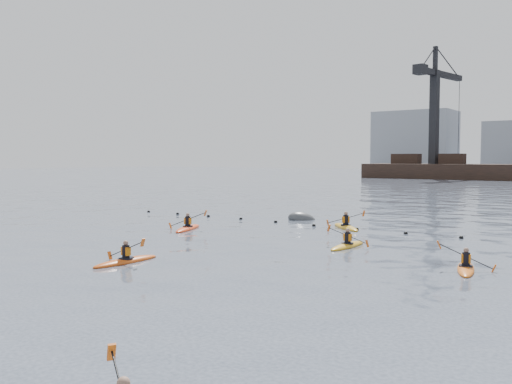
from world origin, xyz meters
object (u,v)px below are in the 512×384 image
kayaker_2 (188,228)px  mooring_buoy (302,220)px  kayaker_3 (348,245)px  kayaker_0 (126,260)px  kayaker_4 (466,268)px  kayaker_5 (346,226)px

kayaker_2 → mooring_buoy: (2.90, 8.50, -0.11)m
kayaker_2 → mooring_buoy: 8.99m
kayaker_2 → mooring_buoy: size_ratio=1.74×
kayaker_3 → kayaker_0: bearing=-121.7°
kayaker_0 → kayaker_4: size_ratio=1.04×
kayaker_3 → kayaker_2: bearing=179.1°
kayaker_2 → kayaker_4: size_ratio=1.13×
kayaker_0 → kayaker_2: bearing=120.2°
kayaker_3 → mooring_buoy: 11.75m
kayaker_3 → kayaker_4: bearing=-20.2°
kayaker_3 → kayaker_5: bearing=117.6°
kayaker_0 → mooring_buoy: bearing=98.3°
kayaker_2 → kayaker_4: (16.74, -2.65, -0.01)m
kayaker_2 → kayaker_5: size_ratio=1.13×
kayaker_0 → kayaker_5: (2.41, 15.21, 0.01)m
kayaker_4 → kayaker_3: bearing=-35.6°
mooring_buoy → kayaker_2: bearing=-108.9°
kayaker_2 → kayaker_5: bearing=17.0°
kayaker_0 → kayaker_3: kayaker_0 is taller
kayaker_0 → mooring_buoy: (-2.14, 17.67, -0.10)m
kayaker_4 → mooring_buoy: bearing=-53.5°
kayaker_3 → kayaker_5: size_ratio=1.03×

